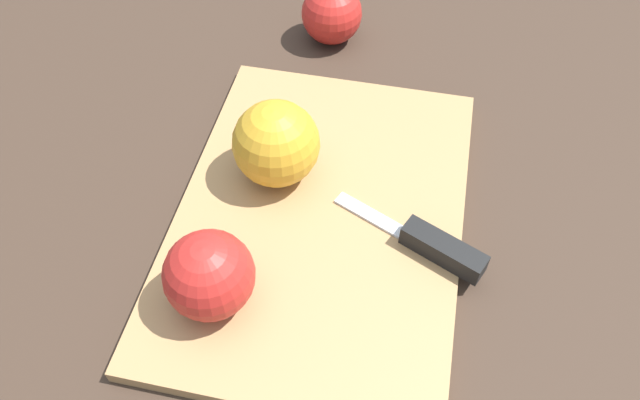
{
  "coord_description": "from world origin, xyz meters",
  "views": [
    {
      "loc": [
        -0.36,
        -0.03,
        0.49
      ],
      "look_at": [
        0.0,
        0.0,
        0.03
      ],
      "focal_mm": 35.0,
      "sensor_mm": 36.0,
      "label": 1
    }
  ],
  "objects_px": {
    "knife": "(437,247)",
    "apple_half_right": "(276,144)",
    "apple_whole": "(332,14)",
    "apple_half_left": "(209,275)"
  },
  "relations": [
    {
      "from": "apple_half_right",
      "to": "apple_whole",
      "type": "relative_size",
      "value": 0.99
    },
    {
      "from": "apple_whole",
      "to": "knife",
      "type": "bearing_deg",
      "value": -159.9
    },
    {
      "from": "knife",
      "to": "apple_half_right",
      "type": "bearing_deg",
      "value": 3.11
    },
    {
      "from": "apple_half_right",
      "to": "apple_whole",
      "type": "distance_m",
      "value": 0.24
    },
    {
      "from": "apple_half_right",
      "to": "apple_half_left",
      "type": "bearing_deg",
      "value": 68.14
    },
    {
      "from": "apple_whole",
      "to": "apple_half_left",
      "type": "bearing_deg",
      "value": 169.3
    },
    {
      "from": "apple_half_left",
      "to": "knife",
      "type": "distance_m",
      "value": 0.2
    },
    {
      "from": "apple_whole",
      "to": "apple_half_right",
      "type": "bearing_deg",
      "value": 171.25
    },
    {
      "from": "knife",
      "to": "apple_whole",
      "type": "relative_size",
      "value": 1.64
    },
    {
      "from": "apple_half_right",
      "to": "knife",
      "type": "distance_m",
      "value": 0.18
    }
  ]
}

